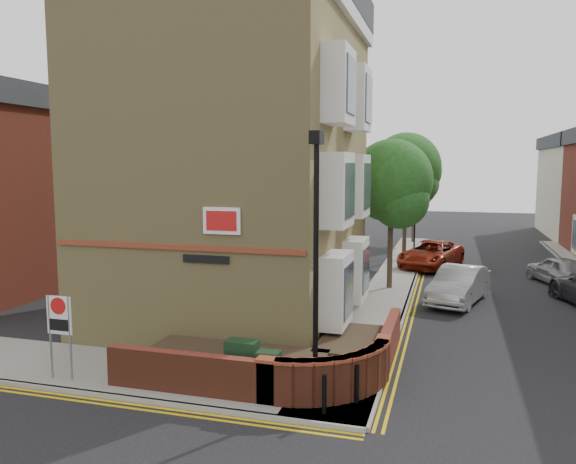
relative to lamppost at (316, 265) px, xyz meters
The scene contains 22 objects.
ground 3.90m from the lamppost, 143.13° to the right, with size 120.00×120.00×0.00m, color black.
pavement_corner 6.07m from the lamppost, behind, with size 13.00×3.00×0.12m, color gray.
pavement_main 15.17m from the lamppost, 88.45° to the left, with size 2.00×32.00×0.12m, color gray.
kerb_side 6.18m from the lamppost, 166.76° to the right, with size 13.00×0.15×0.12m, color gray.
kerb_main_near 15.22m from the lamppost, 84.60° to the left, with size 0.15×32.00×0.12m, color gray.
yellow_lines_side 6.27m from the lamppost, 164.13° to the right, with size 13.00×0.28×0.01m, color gold.
yellow_lines_main 15.26m from the lamppost, 83.64° to the left, with size 0.28×32.00×0.01m, color gold.
corner_building 8.62m from the lamppost, 123.16° to the left, with size 8.95×10.40×13.60m.
garden_wall 3.93m from the lamppost, 140.91° to the left, with size 6.80×6.00×1.20m, color brown, non-canonical shape.
lamppost is the anchor object (origin of this frame).
utility_cabinet_large 3.24m from the lamppost, behind, with size 0.80×0.45×1.20m, color black.
utility_cabinet_small 2.90m from the lamppost, 169.70° to the right, with size 0.55×0.40×1.10m, color black.
bollard_near 2.91m from the lamppost, 63.43° to the right, with size 0.11×0.11×0.90m, color black.
bollard_far 2.95m from the lamppost, ahead, with size 0.11×0.11×0.90m, color black.
zone_sign 6.85m from the lamppost, behind, with size 0.72×0.07×2.20m.
tree_near 12.92m from the lamppost, 88.22° to the left, with size 3.64×3.65×6.70m.
tree_mid 20.93m from the lamppost, 88.90° to the left, with size 4.03×4.03×7.42m.
tree_far 28.89m from the lamppost, 89.21° to the left, with size 3.81×3.81×7.00m.
traffic_light_assembly 23.82m from the lamppost, 88.07° to the left, with size 0.20×0.16×4.20m.
silver_car_near 11.97m from the lamppost, 73.08° to the left, with size 1.58×4.53×1.49m, color #A1A3A9.
red_car_main 19.42m from the lamppost, 84.04° to the left, with size 2.45×5.32×1.48m, color maroon.
silver_car_far 18.33m from the lamppost, 63.68° to the left, with size 1.62×4.03×1.37m, color gray.
Camera 1 is at (4.58, -11.34, 5.65)m, focal length 35.00 mm.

